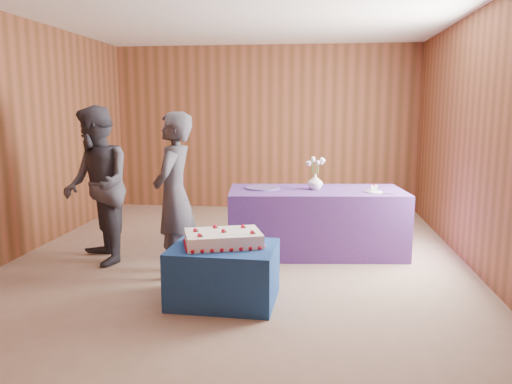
% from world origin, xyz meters
% --- Properties ---
extents(ground, '(6.00, 6.00, 0.00)m').
position_xyz_m(ground, '(0.00, 0.00, 0.00)').
color(ground, gray).
rests_on(ground, ground).
extents(room_shell, '(5.04, 6.04, 2.72)m').
position_xyz_m(room_shell, '(0.00, 0.00, 1.80)').
color(room_shell, brown).
rests_on(room_shell, ground).
extents(cake_table, '(0.93, 0.74, 0.50)m').
position_xyz_m(cake_table, '(0.06, -1.20, 0.25)').
color(cake_table, '#1B4497').
rests_on(cake_table, ground).
extents(serving_table, '(2.08, 1.11, 0.75)m').
position_xyz_m(serving_table, '(0.86, 0.40, 0.38)').
color(serving_table, '#5C2E80').
rests_on(serving_table, ground).
extents(sheet_cake, '(0.78, 0.64, 0.16)m').
position_xyz_m(sheet_cake, '(0.05, -1.17, 0.56)').
color(sheet_cake, white).
rests_on(sheet_cake, cake_table).
extents(vase, '(0.19, 0.19, 0.18)m').
position_xyz_m(vase, '(0.84, 0.41, 0.84)').
color(vase, silver).
rests_on(vase, serving_table).
extents(flower_spray, '(0.23, 0.22, 0.17)m').
position_xyz_m(flower_spray, '(0.84, 0.41, 1.08)').
color(flower_spray, '#335C24').
rests_on(flower_spray, vase).
extents(platter, '(0.50, 0.50, 0.02)m').
position_xyz_m(platter, '(0.23, 0.40, 0.76)').
color(platter, '#5E4D9B').
rests_on(platter, serving_table).
extents(plate, '(0.21, 0.21, 0.01)m').
position_xyz_m(plate, '(1.50, 0.29, 0.76)').
color(plate, silver).
rests_on(plate, serving_table).
extents(cake_slice, '(0.08, 0.07, 0.09)m').
position_xyz_m(cake_slice, '(1.50, 0.29, 0.80)').
color(cake_slice, white).
rests_on(cake_slice, plate).
extents(knife, '(0.25, 0.10, 0.00)m').
position_xyz_m(knife, '(1.59, 0.21, 0.75)').
color(knife, '#BBBBC0').
rests_on(knife, serving_table).
extents(guest_left, '(0.43, 0.62, 1.65)m').
position_xyz_m(guest_left, '(-0.55, -0.58, 0.82)').
color(guest_left, '#3D3D48').
rests_on(guest_left, ground).
extents(guest_right, '(1.02, 1.05, 1.71)m').
position_xyz_m(guest_right, '(-1.49, -0.26, 0.86)').
color(guest_right, '#373641').
rests_on(guest_right, ground).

